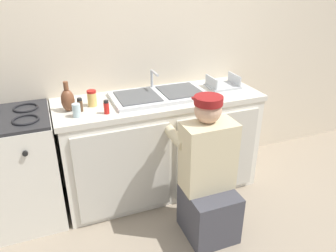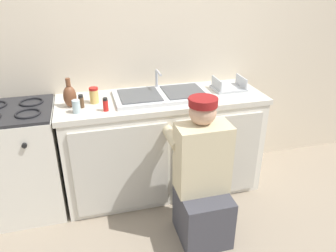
{
  "view_description": "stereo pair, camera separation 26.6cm",
  "coord_description": "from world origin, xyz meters",
  "px_view_note": "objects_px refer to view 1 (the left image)",
  "views": [
    {
      "loc": [
        -0.88,
        -2.14,
        1.87
      ],
      "look_at": [
        0.0,
        0.1,
        0.72
      ],
      "focal_mm": 35.0,
      "sensor_mm": 36.0,
      "label": 1
    },
    {
      "loc": [
        -0.62,
        -2.22,
        1.87
      ],
      "look_at": [
        0.0,
        0.1,
        0.72
      ],
      "focal_mm": 35.0,
      "sensor_mm": 36.0,
      "label": 2
    }
  ],
  "objects_px": {
    "plumber_person": "(208,181)",
    "spice_bottle_pepper": "(80,105)",
    "water_glass": "(77,110)",
    "sink_double_basin": "(159,95)",
    "spice_bottle_red": "(106,107)",
    "condiment_jar": "(92,98)",
    "vase_decorative": "(68,100)",
    "dish_rack_tray": "(223,85)",
    "stove_range": "(18,170)"
  },
  "relations": [
    {
      "from": "water_glass",
      "to": "spice_bottle_pepper",
      "type": "bearing_deg",
      "value": 68.45
    },
    {
      "from": "stove_range",
      "to": "spice_bottle_red",
      "type": "xyz_separation_m",
      "value": [
        0.7,
        -0.18,
        0.5
      ]
    },
    {
      "from": "dish_rack_tray",
      "to": "spice_bottle_pepper",
      "type": "bearing_deg",
      "value": -175.62
    },
    {
      "from": "condiment_jar",
      "to": "water_glass",
      "type": "distance_m",
      "value": 0.22
    },
    {
      "from": "plumber_person",
      "to": "water_glass",
      "type": "xyz_separation_m",
      "value": [
        -0.83,
        0.51,
        0.49
      ]
    },
    {
      "from": "condiment_jar",
      "to": "vase_decorative",
      "type": "distance_m",
      "value": 0.19
    },
    {
      "from": "vase_decorative",
      "to": "dish_rack_tray",
      "type": "bearing_deg",
      "value": 2.44
    },
    {
      "from": "plumber_person",
      "to": "dish_rack_tray",
      "type": "relative_size",
      "value": 3.94
    },
    {
      "from": "plumber_person",
      "to": "water_glass",
      "type": "distance_m",
      "value": 1.09
    },
    {
      "from": "dish_rack_tray",
      "to": "condiment_jar",
      "type": "relative_size",
      "value": 2.19
    },
    {
      "from": "vase_decorative",
      "to": "stove_range",
      "type": "bearing_deg",
      "value": 176.49
    },
    {
      "from": "plumber_person",
      "to": "water_glass",
      "type": "height_order",
      "value": "plumber_person"
    },
    {
      "from": "stove_range",
      "to": "spice_bottle_pepper",
      "type": "xyz_separation_m",
      "value": [
        0.52,
        -0.07,
        0.5
      ]
    },
    {
      "from": "sink_double_basin",
      "to": "plumber_person",
      "type": "distance_m",
      "value": 0.83
    },
    {
      "from": "spice_bottle_pepper",
      "to": "condiment_jar",
      "type": "xyz_separation_m",
      "value": [
        0.1,
        0.08,
        0.01
      ]
    },
    {
      "from": "spice_bottle_red",
      "to": "condiment_jar",
      "type": "distance_m",
      "value": 0.21
    },
    {
      "from": "spice_bottle_red",
      "to": "water_glass",
      "type": "relative_size",
      "value": 1.05
    },
    {
      "from": "stove_range",
      "to": "vase_decorative",
      "type": "relative_size",
      "value": 4.03
    },
    {
      "from": "sink_double_basin",
      "to": "spice_bottle_red",
      "type": "height_order",
      "value": "sink_double_basin"
    },
    {
      "from": "spice_bottle_red",
      "to": "spice_bottle_pepper",
      "type": "relative_size",
      "value": 1.0
    },
    {
      "from": "sink_double_basin",
      "to": "condiment_jar",
      "type": "distance_m",
      "value": 0.56
    },
    {
      "from": "stove_range",
      "to": "spice_bottle_pepper",
      "type": "distance_m",
      "value": 0.72
    },
    {
      "from": "spice_bottle_red",
      "to": "condiment_jar",
      "type": "bearing_deg",
      "value": 110.64
    },
    {
      "from": "stove_range",
      "to": "plumber_person",
      "type": "relative_size",
      "value": 0.84
    },
    {
      "from": "stove_range",
      "to": "sink_double_basin",
      "type": "bearing_deg",
      "value": 0.11
    },
    {
      "from": "dish_rack_tray",
      "to": "condiment_jar",
      "type": "xyz_separation_m",
      "value": [
        -1.18,
        -0.02,
        0.04
      ]
    },
    {
      "from": "vase_decorative",
      "to": "water_glass",
      "type": "relative_size",
      "value": 2.3
    },
    {
      "from": "stove_range",
      "to": "vase_decorative",
      "type": "bearing_deg",
      "value": -3.51
    },
    {
      "from": "dish_rack_tray",
      "to": "spice_bottle_pepper",
      "type": "xyz_separation_m",
      "value": [
        -1.28,
        -0.1,
        0.03
      ]
    },
    {
      "from": "sink_double_basin",
      "to": "spice_bottle_pepper",
      "type": "height_order",
      "value": "sink_double_basin"
    },
    {
      "from": "sink_double_basin",
      "to": "water_glass",
      "type": "xyz_separation_m",
      "value": [
        -0.7,
        -0.17,
        0.03
      ]
    },
    {
      "from": "spice_bottle_pepper",
      "to": "spice_bottle_red",
      "type": "bearing_deg",
      "value": -33.73
    },
    {
      "from": "stove_range",
      "to": "water_glass",
      "type": "xyz_separation_m",
      "value": [
        0.49,
        -0.16,
        0.5
      ]
    },
    {
      "from": "sink_double_basin",
      "to": "plumber_person",
      "type": "relative_size",
      "value": 0.72
    },
    {
      "from": "spice_bottle_pepper",
      "to": "stove_range",
      "type": "bearing_deg",
      "value": 172.66
    },
    {
      "from": "spice_bottle_red",
      "to": "condiment_jar",
      "type": "height_order",
      "value": "condiment_jar"
    },
    {
      "from": "sink_double_basin",
      "to": "vase_decorative",
      "type": "xyz_separation_m",
      "value": [
        -0.74,
        -0.03,
        0.07
      ]
    },
    {
      "from": "spice_bottle_red",
      "to": "water_glass",
      "type": "distance_m",
      "value": 0.21
    },
    {
      "from": "plumber_person",
      "to": "spice_bottle_red",
      "type": "xyz_separation_m",
      "value": [
        -0.62,
        0.49,
        0.49
      ]
    },
    {
      "from": "plumber_person",
      "to": "spice_bottle_red",
      "type": "distance_m",
      "value": 0.93
    },
    {
      "from": "plumber_person",
      "to": "vase_decorative",
      "type": "bearing_deg",
      "value": 143.44
    },
    {
      "from": "stove_range",
      "to": "dish_rack_tray",
      "type": "distance_m",
      "value": 1.87
    },
    {
      "from": "plumber_person",
      "to": "spice_bottle_pepper",
      "type": "height_order",
      "value": "plumber_person"
    },
    {
      "from": "sink_double_basin",
      "to": "condiment_jar",
      "type": "xyz_separation_m",
      "value": [
        -0.56,
        0.01,
        0.05
      ]
    },
    {
      "from": "condiment_jar",
      "to": "water_glass",
      "type": "relative_size",
      "value": 1.28
    },
    {
      "from": "spice_bottle_red",
      "to": "water_glass",
      "type": "xyz_separation_m",
      "value": [
        -0.21,
        0.02,
        -0.0
      ]
    },
    {
      "from": "spice_bottle_pepper",
      "to": "condiment_jar",
      "type": "bearing_deg",
      "value": 36.17
    },
    {
      "from": "sink_double_basin",
      "to": "water_glass",
      "type": "bearing_deg",
      "value": -166.6
    },
    {
      "from": "spice_bottle_red",
      "to": "dish_rack_tray",
      "type": "relative_size",
      "value": 0.37
    },
    {
      "from": "spice_bottle_red",
      "to": "sink_double_basin",
      "type": "bearing_deg",
      "value": 21.11
    }
  ]
}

